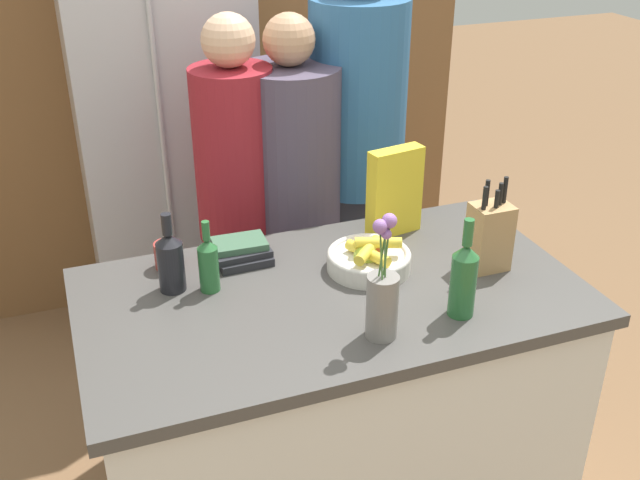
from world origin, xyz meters
name	(u,v)px	position (x,y,z in m)	size (l,w,h in m)	color
kitchen_island	(331,411)	(0.00, 0.00, 0.46)	(1.49, 0.83, 0.92)	silver
back_wall_wood	(196,36)	(0.00, 1.78, 1.30)	(2.69, 0.12, 2.60)	brown
refrigerator	(164,124)	(-0.24, 1.42, 1.01)	(0.73, 0.62, 2.03)	#B7B7BC
fruit_bowl	(369,258)	(0.15, 0.08, 0.96)	(0.26, 0.26, 0.11)	silver
knife_block	(489,235)	(0.51, -0.03, 1.03)	(0.12, 0.10, 0.30)	tan
flower_vase	(382,297)	(0.04, -0.26, 1.04)	(0.09, 0.09, 0.36)	gray
cereal_box	(395,192)	(0.33, 0.29, 1.07)	(0.20, 0.09, 0.30)	yellow
coffee_mug	(168,255)	(-0.43, 0.32, 0.96)	(0.10, 0.10, 0.08)	#99332D
book_stack	(241,251)	(-0.21, 0.28, 0.95)	(0.19, 0.17, 0.07)	#232328
bottle_oil	(464,278)	(0.29, -0.24, 1.04)	(0.07, 0.07, 0.30)	#286633
bottle_vinegar	(170,260)	(-0.44, 0.18, 1.02)	(0.08, 0.08, 0.25)	black
bottle_wine	(208,263)	(-0.34, 0.13, 1.01)	(0.06, 0.06, 0.23)	#286633
person_at_sink	(237,201)	(-0.10, 0.74, 0.91)	(0.30, 0.30, 1.60)	#383842
person_in_blue	(292,200)	(0.12, 0.73, 0.89)	(0.37, 0.37, 1.59)	#383842
person_in_red_tee	(356,151)	(0.41, 0.79, 1.02)	(0.38, 0.38, 1.82)	#383842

